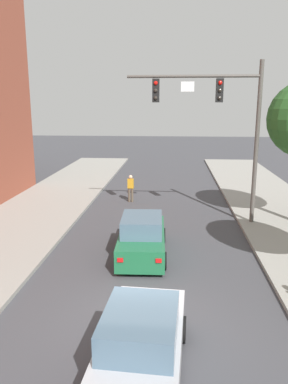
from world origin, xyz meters
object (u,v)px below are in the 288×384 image
at_px(car_following_silver, 141,346).
at_px(car_lead_green, 142,237).
at_px(traffic_signal_mast, 221,113).
at_px(pedestrian_crossing_road, 131,187).

bearing_deg(car_following_silver, car_lead_green, 94.60).
height_order(traffic_signal_mast, pedestrian_crossing_road, traffic_signal_mast).
xyz_separation_m(traffic_signal_mast, car_lead_green, (-3.29, -4.20, -4.60)).
relative_size(traffic_signal_mast, pedestrian_crossing_road, 4.57).
bearing_deg(pedestrian_crossing_road, car_lead_green, -80.45).
height_order(car_lead_green, car_following_silver, same).
relative_size(traffic_signal_mast, car_lead_green, 1.74).
bearing_deg(car_lead_green, car_following_silver, -85.40).
distance_m(traffic_signal_mast, pedestrian_crossing_road, 7.47).
bearing_deg(pedestrian_crossing_road, traffic_signal_mast, -39.64).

